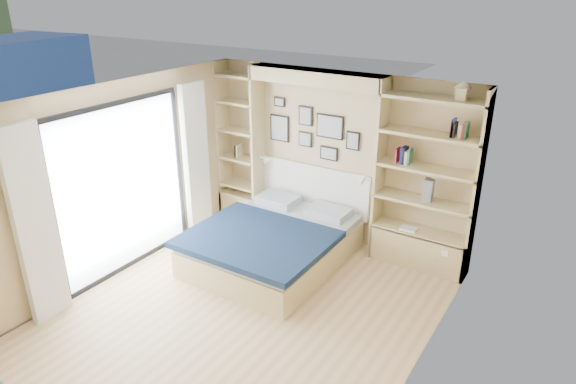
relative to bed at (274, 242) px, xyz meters
The scene contains 8 objects.
ground 1.22m from the bed, 70.92° to the right, with size 4.50×4.50×0.00m, color tan.
room_shell 0.89m from the bed, 89.71° to the left, with size 4.50×4.50×4.50m.
bed is the anchor object (origin of this frame).
photo_gallery 1.72m from the bed, 93.33° to the left, with size 1.48×0.02×0.82m.
reading_lamps 1.20m from the bed, 84.30° to the left, with size 1.92×0.12×0.15m.
shelf_decor 2.26m from the bed, 32.37° to the left, with size 3.48×0.23×2.03m.
deck 3.41m from the bed, 160.76° to the right, with size 3.20×4.00×0.05m, color brown.
deck_chair 2.87m from the bed, 157.82° to the right, with size 0.70×0.96×0.88m.
Camera 1 is at (3.12, -4.05, 3.65)m, focal length 32.00 mm.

